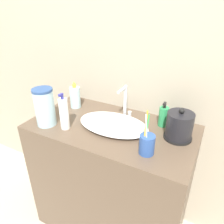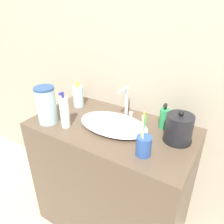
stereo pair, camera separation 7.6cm
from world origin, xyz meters
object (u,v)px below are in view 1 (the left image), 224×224
(water_pitcher, at_px, (45,107))
(lotion_bottle, at_px, (64,114))
(toothbrush_cup, at_px, (147,144))
(mouthwash_bottle, at_px, (163,116))
(shampoo_bottle, at_px, (75,97))
(electric_kettle, at_px, (179,127))
(faucet, at_px, (125,101))

(water_pitcher, bearing_deg, lotion_bottle, 6.22)
(toothbrush_cup, height_order, mouthwash_bottle, toothbrush_cup)
(water_pitcher, bearing_deg, toothbrush_cup, 1.23)
(shampoo_bottle, distance_m, mouthwash_bottle, 0.63)
(mouthwash_bottle, bearing_deg, toothbrush_cup, -89.22)
(electric_kettle, height_order, shampoo_bottle, shampoo_bottle)
(electric_kettle, height_order, mouthwash_bottle, electric_kettle)
(toothbrush_cup, xyz_separation_m, shampoo_bottle, (-0.63, 0.26, 0.02))
(electric_kettle, distance_m, mouthwash_bottle, 0.15)
(lotion_bottle, distance_m, mouthwash_bottle, 0.59)
(electric_kettle, bearing_deg, lotion_bottle, -161.35)
(faucet, distance_m, toothbrush_cup, 0.40)
(mouthwash_bottle, bearing_deg, shampoo_bottle, -176.45)
(electric_kettle, height_order, toothbrush_cup, toothbrush_cup)
(faucet, xyz_separation_m, electric_kettle, (0.37, -0.09, -0.04))
(electric_kettle, xyz_separation_m, mouthwash_bottle, (-0.11, 0.09, -0.01))
(faucet, bearing_deg, mouthwash_bottle, 1.51)
(toothbrush_cup, relative_size, water_pitcher, 0.99)
(electric_kettle, bearing_deg, mouthwash_bottle, 140.68)
(toothbrush_cup, bearing_deg, faucet, 130.89)
(lotion_bottle, xyz_separation_m, mouthwash_bottle, (0.51, 0.30, -0.03))
(faucet, xyz_separation_m, water_pitcher, (-0.39, -0.31, 0.00))
(lotion_bottle, bearing_deg, electric_kettle, 18.65)
(electric_kettle, relative_size, mouthwash_bottle, 1.17)
(shampoo_bottle, xyz_separation_m, mouthwash_bottle, (0.62, 0.04, -0.01))
(faucet, height_order, electric_kettle, faucet)
(toothbrush_cup, xyz_separation_m, mouthwash_bottle, (-0.00, 0.30, 0.01))
(electric_kettle, xyz_separation_m, shampoo_bottle, (-0.74, 0.05, 0.01))
(faucet, distance_m, shampoo_bottle, 0.37)
(toothbrush_cup, distance_m, shampoo_bottle, 0.68)
(faucet, height_order, lotion_bottle, lotion_bottle)
(toothbrush_cup, height_order, lotion_bottle, toothbrush_cup)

